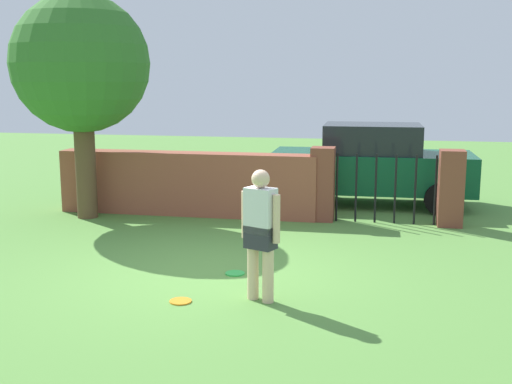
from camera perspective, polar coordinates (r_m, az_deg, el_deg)
ground_plane at (r=8.99m, az=-3.92°, el=-7.25°), size 40.00×40.00×0.00m
brick_wall at (r=12.66m, az=-6.20°, el=0.75°), size 5.16×0.50×1.24m
tree at (r=12.59m, az=-15.41°, el=10.87°), size 2.59×2.59×4.24m
person at (r=7.67m, az=0.41°, el=-3.34°), size 0.50×0.34×1.62m
fence_gate at (r=12.07m, az=11.51°, el=0.51°), size 2.78×0.44×1.40m
car at (r=13.79m, az=10.30°, el=2.44°), size 4.23×1.98×1.72m
frisbee_green at (r=8.93m, az=-1.89°, el=-7.28°), size 0.27×0.27×0.02m
frisbee_orange at (r=7.92m, az=-6.76°, el=-9.68°), size 0.27×0.27×0.02m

